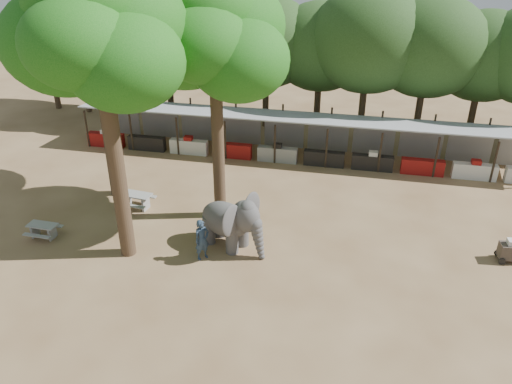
% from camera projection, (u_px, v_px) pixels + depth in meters
% --- Properties ---
extents(ground, '(100.00, 100.00, 0.00)m').
position_uv_depth(ground, '(254.00, 302.00, 18.79)').
color(ground, brown).
rests_on(ground, ground).
extents(vendor_stalls, '(28.00, 2.99, 2.80)m').
position_uv_depth(vendor_stalls, '(303.00, 139.00, 30.21)').
color(vendor_stalls, gray).
rests_on(vendor_stalls, ground).
extents(yard_tree_left, '(7.10, 6.90, 11.02)m').
position_uv_depth(yard_tree_left, '(93.00, 34.00, 22.90)').
color(yard_tree_left, '#332316').
rests_on(yard_tree_left, ground).
extents(yard_tree_center, '(7.10, 6.90, 12.04)m').
position_uv_depth(yard_tree_center, '(97.00, 33.00, 17.54)').
color(yard_tree_center, '#332316').
rests_on(yard_tree_center, ground).
extents(yard_tree_back, '(7.10, 6.90, 11.36)m').
position_uv_depth(yard_tree_back, '(212.00, 35.00, 20.75)').
color(yard_tree_back, '#332316').
rests_on(yard_tree_back, ground).
extents(backdrop_trees, '(46.46, 5.95, 8.33)m').
position_uv_depth(backdrop_trees, '(316.00, 49.00, 32.65)').
color(backdrop_trees, '#332316').
rests_on(backdrop_trees, ground).
extents(elephant, '(3.43, 2.72, 2.57)m').
position_uv_depth(elephant, '(232.00, 221.00, 21.49)').
color(elephant, '#3F3D3C').
rests_on(elephant, ground).
extents(handler, '(0.77, 0.79, 1.84)m').
position_uv_depth(handler, '(202.00, 240.00, 20.88)').
color(handler, '#26384C').
rests_on(handler, ground).
extents(picnic_table_near, '(1.37, 1.24, 0.67)m').
position_uv_depth(picnic_table_near, '(43.00, 229.00, 22.55)').
color(picnic_table_near, gray).
rests_on(picnic_table_near, ground).
extents(picnic_table_far, '(1.72, 1.58, 0.79)m').
position_uv_depth(picnic_table_far, '(136.00, 199.00, 24.92)').
color(picnic_table_far, gray).
rests_on(picnic_table_far, ground).
extents(cart_front, '(1.11, 0.78, 1.03)m').
position_uv_depth(cart_front, '(511.00, 251.00, 20.90)').
color(cart_front, '#3A2E26').
rests_on(cart_front, ground).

